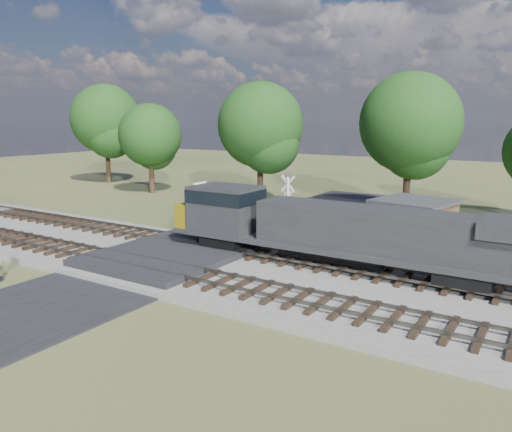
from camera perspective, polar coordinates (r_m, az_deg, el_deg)
The scene contains 9 objects.
ground at distance 27.65m, azimuth -10.05°, elevation -5.30°, with size 160.00×160.00×0.00m, color #3B4524.
ballast_bed at distance 22.87m, azimuth 10.01°, elevation -8.41°, with size 140.00×10.00×0.30m, color gray.
road at distance 27.64m, azimuth -10.05°, elevation -5.22°, with size 7.00×60.00×0.08m, color black.
crossing_panel at distance 27.92m, azimuth -9.38°, elevation -4.45°, with size 7.00×9.00×0.62m, color #262628.
track_near at distance 24.12m, azimuth -7.73°, elevation -6.65°, with size 140.00×2.60×0.33m.
track_far at distance 27.97m, azimuth -1.16°, elevation -4.06°, with size 140.00×2.60×0.33m.
crossing_signal_far at distance 30.96m, azimuth 3.49°, elevation 0.05°, with size 1.74×0.45×4.35m.
equipment_shed at distance 31.92m, azimuth 17.59°, elevation -0.74°, with size 5.04×5.04×2.90m.
treeline at distance 42.05m, azimuth 15.63°, elevation 9.75°, with size 84.71×11.27×11.82m.
Camera 1 is at (17.94, -19.57, 7.71)m, focal length 35.00 mm.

